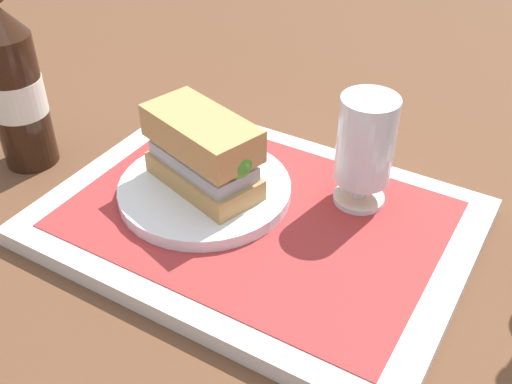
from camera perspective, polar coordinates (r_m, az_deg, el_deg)
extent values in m
plane|color=brown|center=(0.67, 0.00, -3.44)|extent=(3.00, 3.00, 0.00)
cube|color=silver|center=(0.66, 0.00, -2.78)|extent=(0.44, 0.32, 0.02)
cube|color=#9E2D2D|center=(0.65, 0.00, -2.06)|extent=(0.38, 0.27, 0.00)
cylinder|color=white|center=(0.68, -4.67, 0.34)|extent=(0.19, 0.19, 0.01)
cube|color=tan|center=(0.67, -4.75, 1.65)|extent=(0.14, 0.10, 0.02)
cube|color=#9EA3A8|center=(0.66, -4.83, 3.07)|extent=(0.13, 0.09, 0.02)
cube|color=silver|center=(0.65, -4.89, 3.95)|extent=(0.12, 0.08, 0.01)
sphere|color=#47932D|center=(0.61, -1.99, 2.83)|extent=(0.04, 0.04, 0.04)
cube|color=tan|center=(0.64, -4.99, 5.61)|extent=(0.14, 0.10, 0.04)
cylinder|color=silver|center=(0.68, 9.53, -0.52)|extent=(0.06, 0.06, 0.01)
cylinder|color=silver|center=(0.67, 9.66, 0.49)|extent=(0.01, 0.01, 0.02)
cylinder|color=silver|center=(0.64, 10.20, 4.81)|extent=(0.06, 0.06, 0.09)
cylinder|color=gold|center=(0.65, 9.89, 2.35)|extent=(0.06, 0.06, 0.03)
cylinder|color=white|center=(0.64, 10.07, 3.77)|extent=(0.05, 0.05, 0.01)
cylinder|color=black|center=(0.78, -21.24, 7.83)|extent=(0.06, 0.06, 0.17)
cylinder|color=silver|center=(0.78, -21.38, 8.35)|extent=(0.07, 0.07, 0.05)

